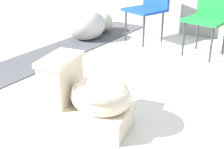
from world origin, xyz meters
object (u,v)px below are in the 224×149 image
object	(u,v)px
toilet	(88,99)
boulder_far	(87,25)
folding_chair_middle	(211,10)
boulder_near	(100,22)
folding_chair_left	(150,2)

from	to	relation	value
toilet	boulder_far	distance (m)	2.15
toilet	folding_chair_middle	distance (m)	2.08
folding_chair_middle	boulder_near	world-z (taller)	folding_chair_middle
toilet	boulder_far	bearing A→B (deg)	116.51
toilet	boulder_far	xyz separation A→B (m)	(-1.36, 1.66, -0.02)
folding_chair_left	boulder_near	world-z (taller)	folding_chair_left
boulder_near	boulder_far	distance (m)	0.42
toilet	folding_chair_left	size ratio (longest dim) A/B	0.83
folding_chair_left	boulder_near	distance (m)	0.86
toilet	boulder_far	world-z (taller)	toilet
folding_chair_middle	boulder_near	bearing A→B (deg)	-83.53
toilet	folding_chair_middle	size ratio (longest dim) A/B	0.83
boulder_far	folding_chair_left	bearing A→B (deg)	33.95
folding_chair_middle	boulder_far	size ratio (longest dim) A/B	1.61
folding_chair_left	boulder_near	xyz separation A→B (m)	(-0.78, -0.07, -0.36)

